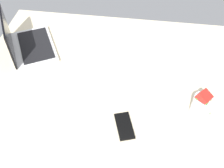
# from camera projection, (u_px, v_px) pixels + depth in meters

# --- Properties ---
(bed_mattress) EXTENTS (1.80, 1.40, 0.18)m
(bed_mattress) POSITION_uv_depth(u_px,v_px,m) (98.00, 147.00, 1.20)
(bed_mattress) COLOR beige
(bed_mattress) RESTS_ON ground
(laptop) EXTENTS (0.40, 0.36, 0.23)m
(laptop) POSITION_uv_depth(u_px,v_px,m) (26.00, 44.00, 1.48)
(laptop) COLOR silver
(laptop) RESTS_ON bed_mattress
(snack_cup) EXTENTS (0.10, 0.09, 0.15)m
(snack_cup) POSITION_uv_depth(u_px,v_px,m) (202.00, 105.00, 1.17)
(snack_cup) COLOR silver
(snack_cup) RESTS_ON bed_mattress
(cell_phone) EXTENTS (0.15, 0.11, 0.01)m
(cell_phone) POSITION_uv_depth(u_px,v_px,m) (124.00, 126.00, 1.17)
(cell_phone) COLOR black
(cell_phone) RESTS_ON bed_mattress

